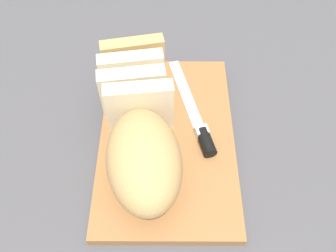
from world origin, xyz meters
name	(u,v)px	position (x,y,z in m)	size (l,w,h in m)	color
ground_plane	(168,142)	(0.00, 0.00, 0.00)	(3.00, 3.00, 0.00)	#4C4C51
cutting_board	(168,139)	(0.00, 0.00, 0.01)	(0.39, 0.24, 0.02)	#9E6B3D
bread_loaf	(141,131)	(-0.03, 0.04, 0.07)	(0.34, 0.16, 0.11)	tan
bread_knife	(201,128)	(0.01, -0.06, 0.03)	(0.24, 0.08, 0.02)	silver
crumb_near_knife	(158,140)	(-0.01, 0.02, 0.02)	(0.01, 0.01, 0.01)	#A8753D
crumb_near_loaf	(161,159)	(-0.05, 0.01, 0.02)	(0.01, 0.01, 0.01)	#A8753D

